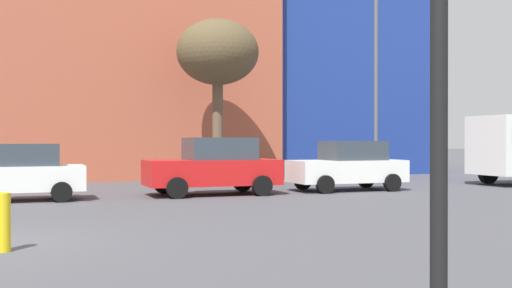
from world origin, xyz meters
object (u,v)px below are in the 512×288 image
(parked_car_3, at_px, (214,166))
(bare_tree_0, at_px, (218,54))
(parked_car_2, at_px, (18,173))
(parked_car_4, at_px, (348,166))
(street_lamp, at_px, (376,62))
(bollard_yellow_0, at_px, (3,222))

(parked_car_3, distance_m, bare_tree_0, 6.71)
(parked_car_3, bearing_deg, parked_car_2, 0.00)
(parked_car_3, bearing_deg, parked_car_4, 180.00)
(parked_car_4, height_order, street_lamp, street_lamp)
(parked_car_3, relative_size, bare_tree_0, 0.64)
(parked_car_4, bearing_deg, bare_tree_0, -55.86)
(parked_car_2, relative_size, bare_tree_0, 0.57)
(parked_car_2, xyz_separation_m, parked_car_4, (10.84, 0.00, 0.04))
(parked_car_3, bearing_deg, bollard_yellow_0, 55.14)
(parked_car_2, xyz_separation_m, parked_car_3, (5.93, 0.00, 0.09))
(street_lamp, bearing_deg, parked_car_4, -135.14)
(street_lamp, bearing_deg, parked_car_2, -168.38)
(parked_car_2, distance_m, street_lamp, 14.56)
(bare_tree_0, relative_size, bollard_yellow_0, 7.16)
(parked_car_3, height_order, bollard_yellow_0, parked_car_3)
(bare_tree_0, xyz_separation_m, bollard_yellow_0, (-7.71, -13.62, -4.79))
(bare_tree_0, distance_m, bollard_yellow_0, 16.37)
(parked_car_4, height_order, bollard_yellow_0, parked_car_4)
(parked_car_4, bearing_deg, street_lamp, -135.14)
(parked_car_3, distance_m, street_lamp, 9.18)
(bare_tree_0, xyz_separation_m, street_lamp, (6.12, -2.05, -0.28))
(parked_car_3, xyz_separation_m, parked_car_4, (4.91, -0.00, -0.06))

